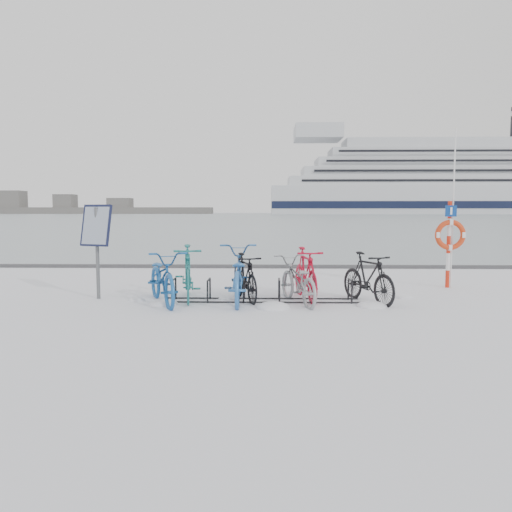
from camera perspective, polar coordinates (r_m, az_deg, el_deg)
ground at (r=10.23m, az=0.64°, el=-5.19°), size 900.00×900.00×0.00m
ice_sheet at (r=165.07m, az=1.31°, el=4.59°), size 400.00×298.00×0.02m
quay_edge at (r=16.06m, az=0.90°, el=-1.20°), size 400.00×0.25×0.10m
bike_rack at (r=10.20m, az=0.64°, el=-4.19°), size 4.00×0.48×0.46m
info_board at (r=10.86m, az=-17.79°, el=2.72°), size 0.70×0.44×1.97m
lifebuoy_station at (r=12.70m, az=21.30°, el=2.24°), size 0.73×0.22×3.77m
cruise_ferry at (r=255.13m, az=19.27°, el=7.63°), size 154.12×29.03×50.64m
shoreline at (r=296.40m, az=-23.08°, el=5.00°), size 180.00×12.00×9.50m
bike_0 at (r=10.14m, az=-10.62°, el=-2.21°), size 1.51×2.22×1.10m
bike_1 at (r=10.47m, az=-7.81°, el=-1.75°), size 0.86×2.01×1.17m
bike_2 at (r=10.13m, az=-2.13°, el=-1.93°), size 0.86×2.27×1.18m
bike_3 at (r=10.33m, az=-1.24°, el=-2.27°), size 0.97×1.73×1.00m
bike_4 at (r=10.00m, az=4.74°, el=-2.61°), size 1.17×1.97×0.98m
bike_5 at (r=10.47m, az=5.69°, el=-1.88°), size 0.82×1.92×1.12m
bike_6 at (r=10.36m, az=12.67°, el=-2.26°), size 1.16×1.78×1.04m
snow_drifts at (r=9.90m, az=2.16°, el=-5.54°), size 5.96×2.00×0.23m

